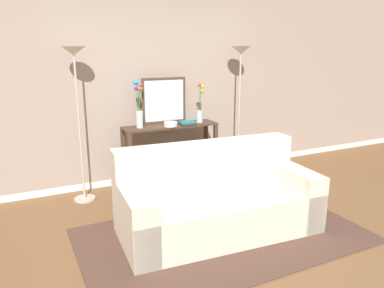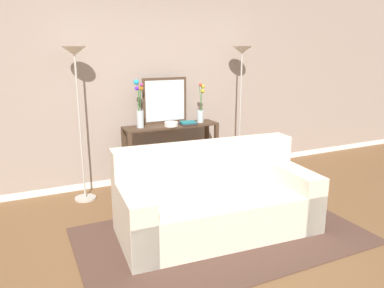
{
  "view_description": "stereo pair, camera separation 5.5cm",
  "coord_description": "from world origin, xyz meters",
  "px_view_note": "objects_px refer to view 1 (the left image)",
  "views": [
    {
      "loc": [
        -1.65,
        -2.67,
        1.83
      ],
      "look_at": [
        0.19,
        1.1,
        0.76
      ],
      "focal_mm": 34.75,
      "sensor_mm": 36.0,
      "label": 1
    },
    {
      "loc": [
        -1.6,
        -2.69,
        1.83
      ],
      "look_at": [
        0.19,
        1.1,
        0.76
      ],
      "focal_mm": 34.75,
      "sensor_mm": 36.0,
      "label": 2
    }
  ],
  "objects_px": {
    "wall_mirror": "(164,101)",
    "vase_tall_flowers": "(139,109)",
    "console_table": "(171,144)",
    "floor_lamp_left": "(76,82)",
    "couch": "(216,201)",
    "book_stack": "(187,123)",
    "floor_lamp_right": "(240,75)",
    "fruit_bowl": "(171,124)",
    "vase_short_flowers": "(200,109)",
    "book_row_under_console": "(151,183)"
  },
  "relations": [
    {
      "from": "couch",
      "to": "book_row_under_console",
      "type": "relative_size",
      "value": 4.38
    },
    {
      "from": "couch",
      "to": "wall_mirror",
      "type": "xyz_separation_m",
      "value": [
        0.08,
        1.58,
        0.84
      ]
    },
    {
      "from": "console_table",
      "to": "couch",
      "type": "bearing_deg",
      "value": -94.18
    },
    {
      "from": "book_stack",
      "to": "fruit_bowl",
      "type": "bearing_deg",
      "value": 179.85
    },
    {
      "from": "couch",
      "to": "vase_tall_flowers",
      "type": "bearing_deg",
      "value": 102.74
    },
    {
      "from": "fruit_bowl",
      "to": "vase_short_flowers",
      "type": "bearing_deg",
      "value": 9.53
    },
    {
      "from": "book_stack",
      "to": "vase_tall_flowers",
      "type": "bearing_deg",
      "value": 171.31
    },
    {
      "from": "wall_mirror",
      "to": "fruit_bowl",
      "type": "height_order",
      "value": "wall_mirror"
    },
    {
      "from": "vase_tall_flowers",
      "to": "book_row_under_console",
      "type": "bearing_deg",
      "value": 0.92
    },
    {
      "from": "console_table",
      "to": "wall_mirror",
      "type": "relative_size",
      "value": 2.06
    },
    {
      "from": "floor_lamp_right",
      "to": "fruit_bowl",
      "type": "height_order",
      "value": "floor_lamp_right"
    },
    {
      "from": "floor_lamp_left",
      "to": "book_row_under_console",
      "type": "relative_size",
      "value": 4.0
    },
    {
      "from": "floor_lamp_right",
      "to": "book_stack",
      "type": "height_order",
      "value": "floor_lamp_right"
    },
    {
      "from": "vase_tall_flowers",
      "to": "book_stack",
      "type": "height_order",
      "value": "vase_tall_flowers"
    },
    {
      "from": "floor_lamp_right",
      "to": "wall_mirror",
      "type": "distance_m",
      "value": 1.16
    },
    {
      "from": "couch",
      "to": "floor_lamp_left",
      "type": "height_order",
      "value": "floor_lamp_left"
    },
    {
      "from": "wall_mirror",
      "to": "book_stack",
      "type": "distance_m",
      "value": 0.44
    },
    {
      "from": "fruit_bowl",
      "to": "book_stack",
      "type": "xyz_separation_m",
      "value": [
        0.24,
        -0.0,
        -0.01
      ]
    },
    {
      "from": "console_table",
      "to": "floor_lamp_left",
      "type": "bearing_deg",
      "value": -178.56
    },
    {
      "from": "floor_lamp_right",
      "to": "book_stack",
      "type": "xyz_separation_m",
      "value": [
        -0.86,
        -0.07,
        -0.6
      ]
    },
    {
      "from": "floor_lamp_left",
      "to": "vase_short_flowers",
      "type": "height_order",
      "value": "floor_lamp_left"
    },
    {
      "from": "vase_tall_flowers",
      "to": "vase_short_flowers",
      "type": "distance_m",
      "value": 0.87
    },
    {
      "from": "couch",
      "to": "book_stack",
      "type": "height_order",
      "value": "book_stack"
    },
    {
      "from": "vase_short_flowers",
      "to": "floor_lamp_left",
      "type": "bearing_deg",
      "value": -179.63
    },
    {
      "from": "floor_lamp_left",
      "to": "book_row_under_console",
      "type": "distance_m",
      "value": 1.67
    },
    {
      "from": "console_table",
      "to": "floor_lamp_right",
      "type": "bearing_deg",
      "value": -1.6
    },
    {
      "from": "floor_lamp_right",
      "to": "wall_mirror",
      "type": "height_order",
      "value": "floor_lamp_right"
    },
    {
      "from": "vase_tall_flowers",
      "to": "fruit_bowl",
      "type": "bearing_deg",
      "value": -13.83
    },
    {
      "from": "floor_lamp_right",
      "to": "vase_short_flowers",
      "type": "bearing_deg",
      "value": 179.04
    },
    {
      "from": "wall_mirror",
      "to": "book_stack",
      "type": "bearing_deg",
      "value": -45.23
    },
    {
      "from": "couch",
      "to": "console_table",
      "type": "height_order",
      "value": "couch"
    },
    {
      "from": "couch",
      "to": "book_stack",
      "type": "bearing_deg",
      "value": 76.92
    },
    {
      "from": "vase_tall_flowers",
      "to": "book_row_under_console",
      "type": "xyz_separation_m",
      "value": [
        0.14,
        0.0,
        -1.04
      ]
    },
    {
      "from": "console_table",
      "to": "wall_mirror",
      "type": "bearing_deg",
      "value": 101.61
    },
    {
      "from": "console_table",
      "to": "floor_lamp_left",
      "type": "xyz_separation_m",
      "value": [
        -1.19,
        -0.03,
        0.89
      ]
    },
    {
      "from": "floor_lamp_right",
      "to": "vase_tall_flowers",
      "type": "xyz_separation_m",
      "value": [
        -1.5,
        0.03,
        -0.37
      ]
    },
    {
      "from": "floor_lamp_left",
      "to": "wall_mirror",
      "type": "bearing_deg",
      "value": 8.17
    },
    {
      "from": "floor_lamp_right",
      "to": "fruit_bowl",
      "type": "xyz_separation_m",
      "value": [
        -1.11,
        -0.07,
        -0.59
      ]
    },
    {
      "from": "wall_mirror",
      "to": "vase_tall_flowers",
      "type": "relative_size",
      "value": 1.02
    },
    {
      "from": "vase_short_flowers",
      "to": "book_row_under_console",
      "type": "bearing_deg",
      "value": 178.48
    },
    {
      "from": "floor_lamp_left",
      "to": "vase_tall_flowers",
      "type": "xyz_separation_m",
      "value": [
        0.76,
        0.03,
        -0.37
      ]
    },
    {
      "from": "vase_tall_flowers",
      "to": "fruit_bowl",
      "type": "relative_size",
      "value": 3.44
    },
    {
      "from": "wall_mirror",
      "to": "floor_lamp_left",
      "type": "bearing_deg",
      "value": -171.83
    },
    {
      "from": "floor_lamp_left",
      "to": "book_row_under_console",
      "type": "xyz_separation_m",
      "value": [
        0.89,
        0.03,
        -1.41
      ]
    },
    {
      "from": "console_table",
      "to": "vase_tall_flowers",
      "type": "relative_size",
      "value": 2.09
    },
    {
      "from": "vase_tall_flowers",
      "to": "vase_short_flowers",
      "type": "bearing_deg",
      "value": -1.14
    },
    {
      "from": "couch",
      "to": "floor_lamp_right",
      "type": "distance_m",
      "value": 2.17
    },
    {
      "from": "couch",
      "to": "vase_short_flowers",
      "type": "distance_m",
      "value": 1.68
    },
    {
      "from": "console_table",
      "to": "vase_short_flowers",
      "type": "height_order",
      "value": "vase_short_flowers"
    },
    {
      "from": "couch",
      "to": "vase_tall_flowers",
      "type": "relative_size",
      "value": 3.31
    }
  ]
}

